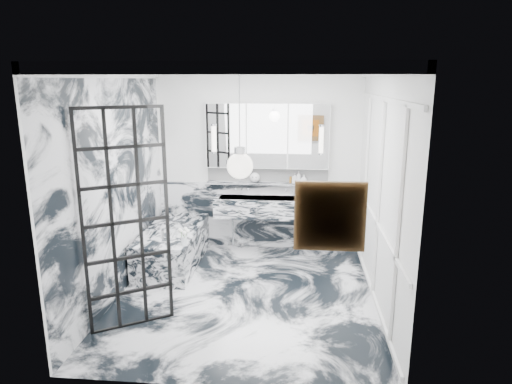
# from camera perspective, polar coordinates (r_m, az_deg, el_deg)

# --- Properties ---
(floor) EXTENTS (3.60, 3.60, 0.00)m
(floor) POSITION_cam_1_polar(r_m,az_deg,el_deg) (5.94, -1.35, -12.76)
(floor) COLOR silver
(floor) RESTS_ON ground
(ceiling) EXTENTS (3.60, 3.60, 0.00)m
(ceiling) POSITION_cam_1_polar(r_m,az_deg,el_deg) (5.31, -1.53, 15.35)
(ceiling) COLOR white
(ceiling) RESTS_ON wall_back
(wall_back) EXTENTS (3.60, 0.00, 3.60)m
(wall_back) POSITION_cam_1_polar(r_m,az_deg,el_deg) (7.21, 0.26, 3.80)
(wall_back) COLOR white
(wall_back) RESTS_ON floor
(wall_front) EXTENTS (3.60, 0.00, 3.60)m
(wall_front) POSITION_cam_1_polar(r_m,az_deg,el_deg) (3.75, -4.70, -5.87)
(wall_front) COLOR white
(wall_front) RESTS_ON floor
(wall_left) EXTENTS (0.00, 3.60, 3.60)m
(wall_left) POSITION_cam_1_polar(r_m,az_deg,el_deg) (5.86, -17.15, 0.81)
(wall_left) COLOR white
(wall_left) RESTS_ON floor
(wall_right) EXTENTS (0.00, 3.60, 3.60)m
(wall_right) POSITION_cam_1_polar(r_m,az_deg,el_deg) (5.51, 15.34, 0.11)
(wall_right) COLOR white
(wall_right) RESTS_ON floor
(marble_clad_back) EXTENTS (3.18, 0.05, 1.05)m
(marble_clad_back) POSITION_cam_1_polar(r_m,az_deg,el_deg) (7.39, 0.24, -2.93)
(marble_clad_back) COLOR silver
(marble_clad_back) RESTS_ON floor
(marble_clad_left) EXTENTS (0.02, 3.56, 2.68)m
(marble_clad_left) POSITION_cam_1_polar(r_m,az_deg,el_deg) (5.87, -16.98, 0.24)
(marble_clad_left) COLOR silver
(marble_clad_left) RESTS_ON floor
(panel_molding) EXTENTS (0.03, 3.40, 2.30)m
(panel_molding) POSITION_cam_1_polar(r_m,az_deg,el_deg) (5.53, 15.07, -0.89)
(panel_molding) COLOR white
(panel_molding) RESTS_ON floor
(soap_bottle_a) EXTENTS (0.08, 0.08, 0.19)m
(soap_bottle_a) POSITION_cam_1_polar(r_m,az_deg,el_deg) (7.14, 5.34, 1.85)
(soap_bottle_a) COLOR #8C5919
(soap_bottle_a) RESTS_ON ledge
(soap_bottle_b) EXTENTS (0.09, 0.09, 0.15)m
(soap_bottle_b) POSITION_cam_1_polar(r_m,az_deg,el_deg) (7.14, 4.88, 1.74)
(soap_bottle_b) COLOR #4C4C51
(soap_bottle_b) RESTS_ON ledge
(soap_bottle_c) EXTENTS (0.12, 0.12, 0.13)m
(soap_bottle_c) POSITION_cam_1_polar(r_m,az_deg,el_deg) (7.14, 5.98, 1.63)
(soap_bottle_c) COLOR silver
(soap_bottle_c) RESTS_ON ledge
(face_pot) EXTENTS (0.16, 0.16, 0.16)m
(face_pot) POSITION_cam_1_polar(r_m,az_deg,el_deg) (7.17, -0.14, 1.83)
(face_pot) COLOR white
(face_pot) RESTS_ON ledge
(amber_bottle) EXTENTS (0.04, 0.04, 0.10)m
(amber_bottle) POSITION_cam_1_polar(r_m,az_deg,el_deg) (7.15, 4.33, 1.54)
(amber_bottle) COLOR #8C5919
(amber_bottle) RESTS_ON ledge
(flower_vase) EXTENTS (0.07, 0.07, 0.12)m
(flower_vase) POSITION_cam_1_polar(r_m,az_deg,el_deg) (6.06, -8.97, -6.10)
(flower_vase) COLOR silver
(flower_vase) RESTS_ON bathtub
(crittall_door) EXTENTS (0.77, 0.49, 2.40)m
(crittall_door) POSITION_cam_1_polar(r_m,az_deg,el_deg) (5.02, -15.91, -3.64)
(crittall_door) COLOR black
(crittall_door) RESTS_ON floor
(artwork) EXTENTS (0.47, 0.04, 0.47)m
(artwork) POSITION_cam_1_polar(r_m,az_deg,el_deg) (3.68, 9.22, -3.02)
(artwork) COLOR #B25812
(artwork) RESTS_ON wall_front
(pendant_light) EXTENTS (0.24, 0.24, 0.24)m
(pendant_light) POSITION_cam_1_polar(r_m,az_deg,el_deg) (4.16, -2.02, 3.30)
(pendant_light) COLOR white
(pendant_light) RESTS_ON ceiling
(trough_sink) EXTENTS (1.60, 0.45, 0.30)m
(trough_sink) POSITION_cam_1_polar(r_m,az_deg,el_deg) (7.11, 1.28, -1.89)
(trough_sink) COLOR silver
(trough_sink) RESTS_ON wall_back
(ledge) EXTENTS (1.90, 0.14, 0.04)m
(ledge) POSITION_cam_1_polar(r_m,az_deg,el_deg) (7.19, 1.39, 1.07)
(ledge) COLOR silver
(ledge) RESTS_ON wall_back
(subway_tile) EXTENTS (1.90, 0.03, 0.23)m
(subway_tile) POSITION_cam_1_polar(r_m,az_deg,el_deg) (7.22, 1.43, 2.23)
(subway_tile) COLOR white
(subway_tile) RESTS_ON wall_back
(mirror_cabinet) EXTENTS (1.90, 0.16, 1.00)m
(mirror_cabinet) POSITION_cam_1_polar(r_m,az_deg,el_deg) (7.06, 1.43, 7.02)
(mirror_cabinet) COLOR white
(mirror_cabinet) RESTS_ON wall_back
(sconce_left) EXTENTS (0.07, 0.07, 0.40)m
(sconce_left) POSITION_cam_1_polar(r_m,az_deg,el_deg) (7.08, -5.30, 6.66)
(sconce_left) COLOR white
(sconce_left) RESTS_ON mirror_cabinet
(sconce_right) EXTENTS (0.07, 0.07, 0.40)m
(sconce_right) POSITION_cam_1_polar(r_m,az_deg,el_deg) (6.97, 8.16, 6.46)
(sconce_right) COLOR white
(sconce_right) RESTS_ON mirror_cabinet
(bathtub) EXTENTS (0.75, 1.65, 0.55)m
(bathtub) POSITION_cam_1_polar(r_m,az_deg,el_deg) (6.86, -10.34, -6.74)
(bathtub) COLOR silver
(bathtub) RESTS_ON floor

